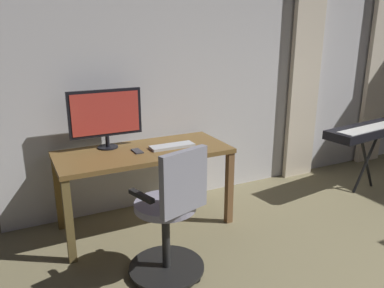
% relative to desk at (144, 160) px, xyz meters
% --- Properties ---
extents(back_room_partition, '(5.88, 0.10, 2.88)m').
position_rel_desk_xyz_m(back_room_partition, '(-1.73, -0.48, 0.81)').
color(back_room_partition, silver).
rests_on(back_room_partition, ground).
extents(curtain_left_panel, '(0.40, 0.06, 2.49)m').
position_rel_desk_xyz_m(curtain_left_panel, '(-3.36, -0.37, 0.61)').
color(curtain_left_panel, beige).
rests_on(curtain_left_panel, ground).
extents(curtain_right_panel, '(0.41, 0.06, 2.49)m').
position_rel_desk_xyz_m(curtain_right_panel, '(-2.11, -0.37, 0.61)').
color(curtain_right_panel, beige).
rests_on(curtain_right_panel, ground).
extents(desk, '(1.50, 0.66, 0.73)m').
position_rel_desk_xyz_m(desk, '(0.00, 0.00, 0.00)').
color(desk, brown).
rests_on(desk, ground).
extents(office_chair, '(0.56, 0.56, 1.00)m').
position_rel_desk_xyz_m(office_chair, '(0.09, 0.79, -0.16)').
color(office_chair, black).
rests_on(office_chair, ground).
extents(computer_monitor, '(0.64, 0.18, 0.52)m').
position_rel_desk_xyz_m(computer_monitor, '(0.26, -0.21, 0.39)').
color(computer_monitor, black).
rests_on(computer_monitor, desk).
extents(computer_keyboard, '(0.40, 0.13, 0.02)m').
position_rel_desk_xyz_m(computer_keyboard, '(-0.25, 0.04, 0.11)').
color(computer_keyboard, '#B7BCC1').
rests_on(computer_keyboard, desk).
extents(cell_phone_face_up, '(0.07, 0.15, 0.01)m').
position_rel_desk_xyz_m(cell_phone_face_up, '(0.06, 0.02, 0.10)').
color(cell_phone_face_up, '#333338').
rests_on(cell_phone_face_up, desk).
extents(piano_keyboard, '(1.24, 0.47, 0.75)m').
position_rel_desk_xyz_m(piano_keyboard, '(-2.47, 0.32, 0.05)').
color(piano_keyboard, black).
rests_on(piano_keyboard, ground).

